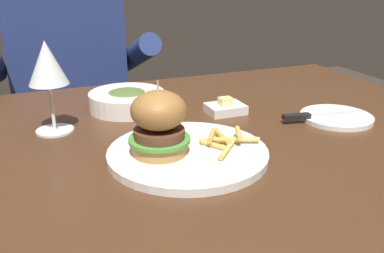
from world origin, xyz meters
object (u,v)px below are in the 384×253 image
object	(u,v)px
butter_dish	(225,108)
diner_person	(72,117)
table_knife	(316,115)
wine_glass	(47,66)
soup_bowl	(127,100)
burger_sandwich	(159,123)
bread_plate	(336,117)
main_plate	(188,153)

from	to	relation	value
butter_dish	diner_person	size ratio (longest dim) A/B	0.07
table_knife	diner_person	bearing A→B (deg)	120.61
wine_glass	soup_bowl	distance (m)	0.22
burger_sandwich	bread_plate	world-z (taller)	burger_sandwich
burger_sandwich	bread_plate	xyz separation A→B (m)	(0.42, 0.05, -0.06)
main_plate	burger_sandwich	world-z (taller)	burger_sandwich
butter_dish	soup_bowl	world-z (taller)	soup_bowl
table_knife	diner_person	world-z (taller)	diner_person
wine_glass	bread_plate	bearing A→B (deg)	-14.92
butter_dish	soup_bowl	distance (m)	0.23
main_plate	table_knife	size ratio (longest dim) A/B	1.46
burger_sandwich	bread_plate	distance (m)	0.43
main_plate	wine_glass	bearing A→B (deg)	133.66
wine_glass	diner_person	bearing A→B (deg)	81.30
soup_bowl	diner_person	xyz separation A→B (m)	(-0.08, 0.51, -0.20)
main_plate	butter_dish	bearing A→B (deg)	48.94
wine_glass	diner_person	world-z (taller)	diner_person
butter_dish	burger_sandwich	bearing A→B (deg)	-139.45
bread_plate	soup_bowl	bearing A→B (deg)	149.72
bread_plate	butter_dish	xyz separation A→B (m)	(-0.21, 0.13, 0.01)
table_knife	diner_person	size ratio (longest dim) A/B	0.16
butter_dish	diner_person	world-z (taller)	diner_person
burger_sandwich	bread_plate	bearing A→B (deg)	7.43
bread_plate	diner_person	distance (m)	0.91
main_plate	butter_dish	distance (m)	0.25
table_knife	soup_bowl	world-z (taller)	soup_bowl
diner_person	main_plate	bearing A→B (deg)	-81.98
bread_plate	table_knife	distance (m)	0.05
wine_glass	table_knife	xyz separation A→B (m)	(0.53, -0.15, -0.12)
soup_bowl	wine_glass	bearing A→B (deg)	-153.90
main_plate	table_knife	bearing A→B (deg)	12.15
main_plate	soup_bowl	bearing A→B (deg)	96.62
table_knife	soup_bowl	size ratio (longest dim) A/B	1.10
soup_bowl	diner_person	distance (m)	0.55
table_knife	butter_dish	xyz separation A→B (m)	(-0.16, 0.12, -0.00)
table_knife	diner_person	xyz separation A→B (m)	(-0.44, 0.74, -0.19)
wine_glass	main_plate	bearing A→B (deg)	-46.34
soup_bowl	bread_plate	bearing A→B (deg)	-30.28
burger_sandwich	soup_bowl	world-z (taller)	burger_sandwich
diner_person	burger_sandwich	bearing A→B (deg)	-85.38
burger_sandwich	butter_dish	world-z (taller)	burger_sandwich
butter_dish	bread_plate	bearing A→B (deg)	-31.93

